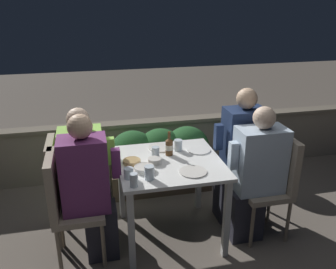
% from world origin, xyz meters
% --- Properties ---
extents(ground_plane, '(16.00, 16.00, 0.00)m').
position_xyz_m(ground_plane, '(0.00, 0.00, 0.00)').
color(ground_plane, '#665B51').
extents(parapet_wall, '(9.00, 0.18, 0.68)m').
position_xyz_m(parapet_wall, '(0.00, 1.30, 0.35)').
color(parapet_wall, gray).
rests_on(parapet_wall, ground_plane).
extents(dining_table, '(0.89, 0.86, 0.76)m').
position_xyz_m(dining_table, '(0.00, 0.00, 0.65)').
color(dining_table, white).
rests_on(dining_table, ground_plane).
extents(planter_hedge, '(1.11, 0.47, 0.73)m').
position_xyz_m(planter_hedge, '(0.09, 0.84, 0.40)').
color(planter_hedge, brown).
rests_on(planter_hedge, ground_plane).
extents(chair_left_near, '(0.41, 0.40, 0.96)m').
position_xyz_m(chair_left_near, '(-0.88, -0.13, 0.57)').
color(chair_left_near, gray).
rests_on(chair_left_near, ground_plane).
extents(person_purple_stripe, '(0.47, 0.26, 1.27)m').
position_xyz_m(person_purple_stripe, '(-0.68, -0.13, 0.64)').
color(person_purple_stripe, '#282833').
rests_on(person_purple_stripe, ground_plane).
extents(chair_left_far, '(0.41, 0.40, 0.96)m').
position_xyz_m(chair_left_far, '(-0.90, 0.18, 0.57)').
color(chair_left_far, gray).
rests_on(chair_left_far, ground_plane).
extents(person_green_blouse, '(0.47, 0.26, 1.23)m').
position_xyz_m(person_green_blouse, '(-0.70, 0.18, 0.62)').
color(person_green_blouse, '#282833').
rests_on(person_green_blouse, ground_plane).
extents(chair_right_near, '(0.41, 0.40, 0.96)m').
position_xyz_m(chair_right_near, '(0.93, -0.16, 0.57)').
color(chair_right_near, gray).
rests_on(chair_right_near, ground_plane).
extents(person_blue_shirt, '(0.49, 0.26, 1.24)m').
position_xyz_m(person_blue_shirt, '(0.73, -0.16, 0.62)').
color(person_blue_shirt, '#282833').
rests_on(person_blue_shirt, ground_plane).
extents(chair_right_far, '(0.41, 0.40, 0.96)m').
position_xyz_m(chair_right_far, '(0.91, 0.15, 0.57)').
color(chair_right_far, gray).
rests_on(chair_right_far, ground_plane).
extents(person_navy_jumper, '(0.47, 0.26, 1.32)m').
position_xyz_m(person_navy_jumper, '(0.71, 0.15, 0.67)').
color(person_navy_jumper, '#282833').
rests_on(person_navy_jumper, ground_plane).
extents(beer_bottle, '(0.07, 0.07, 0.22)m').
position_xyz_m(beer_bottle, '(0.02, 0.12, 0.84)').
color(beer_bottle, brown).
rests_on(beer_bottle, dining_table).
extents(plate_0, '(0.22, 0.22, 0.01)m').
position_xyz_m(plate_0, '(0.14, -0.24, 0.76)').
color(plate_0, silver).
rests_on(plate_0, dining_table).
extents(plate_1, '(0.22, 0.22, 0.01)m').
position_xyz_m(plate_1, '(-0.02, 0.29, 0.76)').
color(plate_1, silver).
rests_on(plate_1, dining_table).
extents(plate_2, '(0.21, 0.21, 0.01)m').
position_xyz_m(plate_2, '(0.31, 0.16, 0.76)').
color(plate_2, white).
rests_on(plate_2, dining_table).
extents(bowl_0, '(0.16, 0.16, 0.04)m').
position_xyz_m(bowl_0, '(-0.24, -0.13, 0.78)').
color(bowl_0, beige).
rests_on(bowl_0, dining_table).
extents(bowl_1, '(0.11, 0.11, 0.05)m').
position_xyz_m(bowl_1, '(-0.13, -0.02, 0.78)').
color(bowl_1, beige).
rests_on(bowl_1, dining_table).
extents(bowl_2, '(0.15, 0.15, 0.03)m').
position_xyz_m(bowl_2, '(-0.32, 0.03, 0.78)').
color(bowl_2, tan).
rests_on(bowl_2, dining_table).
extents(glass_cup_0, '(0.08, 0.08, 0.11)m').
position_xyz_m(glass_cup_0, '(-0.22, -0.28, 0.81)').
color(glass_cup_0, silver).
rests_on(glass_cup_0, dining_table).
extents(glass_cup_1, '(0.07, 0.07, 0.10)m').
position_xyz_m(glass_cup_1, '(0.13, 0.20, 0.81)').
color(glass_cup_1, silver).
rests_on(glass_cup_1, dining_table).
extents(glass_cup_2, '(0.06, 0.06, 0.11)m').
position_xyz_m(glass_cup_2, '(-0.36, -0.37, 0.81)').
color(glass_cup_2, silver).
rests_on(glass_cup_2, dining_table).
extents(glass_cup_3, '(0.08, 0.08, 0.09)m').
position_xyz_m(glass_cup_3, '(-0.38, -0.23, 0.80)').
color(glass_cup_3, silver).
rests_on(glass_cup_3, dining_table).
extents(glass_cup_4, '(0.07, 0.07, 0.10)m').
position_xyz_m(glass_cup_4, '(-0.11, 0.10, 0.81)').
color(glass_cup_4, silver).
rests_on(glass_cup_4, dining_table).
extents(potted_plant, '(0.37, 0.37, 0.70)m').
position_xyz_m(potted_plant, '(1.25, 0.88, 0.43)').
color(potted_plant, '#9E5638').
rests_on(potted_plant, ground_plane).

